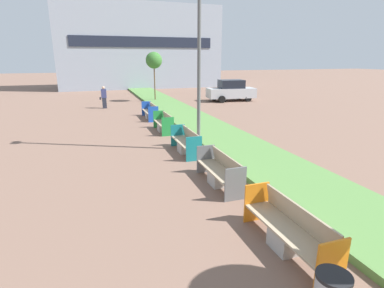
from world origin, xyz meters
name	(u,v)px	position (x,y,z in m)	size (l,w,h in m)	color
planter_grass_strip	(265,162)	(3.20, 12.00, 0.09)	(2.80, 120.00, 0.18)	#568442
building_backdrop	(140,47)	(4.00, 43.68, 5.02)	(19.94, 6.94, 10.04)	#939EAD
bench_orange_frame	(288,232)	(0.94, 7.51, 0.38)	(0.65, 2.40, 0.94)	#ADA8A0
bench_grey_frame	(220,173)	(0.94, 10.88, 0.37)	(0.65, 2.24, 0.94)	#ADA8A0
bench_teal_frame	(186,144)	(0.94, 14.27, 0.37)	(0.65, 2.21, 0.94)	#ADA8A0
bench_green_frame	(164,125)	(0.94, 18.12, 0.37)	(0.65, 2.05, 0.94)	#ADA8A0
bench_blue_frame	(150,113)	(0.94, 21.80, 0.38)	(0.65, 2.38, 0.94)	#ADA8A0
street_lamp_post	(199,25)	(1.55, 14.48, 4.90)	(0.24, 0.44, 9.02)	#56595B
sapling_tree_far	(154,61)	(2.83, 29.34, 3.50)	(1.40, 1.40, 4.22)	brown
pedestrian_walking	(104,97)	(-1.61, 26.92, 0.85)	(0.53, 0.24, 1.67)	#232633
parked_car_distant	(231,91)	(9.34, 27.55, 0.91)	(4.37, 2.22, 1.86)	#B7BABF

